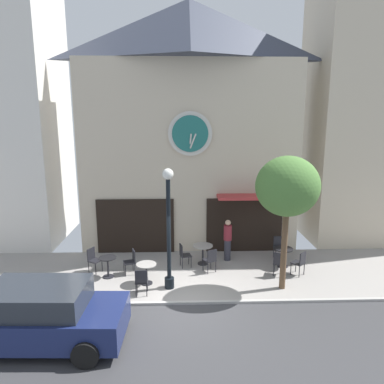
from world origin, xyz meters
TOP-DOWN VIEW (x-y plane):
  - ground_plane at (0.00, -0.33)m, footprint 24.00×9.54m
  - clock_building at (0.49, 5.55)m, footprint 9.15×3.49m
  - neighbor_building_right at (9.23, 6.28)m, footprint 6.44×3.68m
  - street_lamp at (-0.31, 1.11)m, footprint 0.36×0.36m
  - street_tree at (3.47, 0.96)m, footprint 2.04×1.84m
  - cafe_table_near_door at (-2.52, 2.00)m, footprint 0.62×0.62m
  - cafe_table_center at (-1.10, 1.44)m, footprint 0.69×0.69m
  - cafe_table_near_curb at (0.94, 3.06)m, footprint 0.77×0.77m
  - cafe_table_rightmost at (3.99, 2.69)m, footprint 0.72×0.72m
  - cafe_chair_left_end at (3.62, 1.92)m, footprint 0.52×0.52m
  - cafe_chair_facing_street at (0.19, 2.80)m, footprint 0.48×0.48m
  - cafe_chair_right_end at (-1.19, 0.62)m, footprint 0.41×0.41m
  - cafe_chair_under_awning at (-1.72, 2.28)m, footprint 0.51×0.51m
  - cafe_chair_facing_wall at (4.38, 1.91)m, footprint 0.56×0.56m
  - cafe_chair_outer at (-3.15, 2.49)m, footprint 0.55×0.55m
  - cafe_chair_near_lamp at (1.18, 2.28)m, footprint 0.54×0.54m
  - cafe_chair_mid_row at (4.04, 3.52)m, footprint 0.41×0.41m
  - pedestrian_maroon at (1.95, 3.40)m, footprint 0.45×0.45m
  - parked_car_navy at (-3.50, -1.77)m, footprint 4.37×2.15m

SIDE VIEW (x-z plane):
  - ground_plane at x=0.00m, z-range -0.09..0.04m
  - cafe_table_near_door at x=-2.52m, z-range 0.12..0.87m
  - cafe_table_center at x=-1.10m, z-range 0.14..0.86m
  - cafe_table_rightmost at x=3.99m, z-range 0.16..0.90m
  - cafe_chair_left_end at x=3.62m, z-range 0.08..0.98m
  - cafe_chair_facing_street at x=0.19m, z-range 0.08..0.98m
  - cafe_chair_right_end at x=-1.19m, z-range 0.08..0.98m
  - cafe_chair_under_awning at x=-1.72m, z-range 0.08..0.98m
  - cafe_chair_facing_wall at x=4.38m, z-range 0.08..0.98m
  - cafe_chair_outer at x=-3.15m, z-range 0.08..0.98m
  - cafe_chair_near_lamp at x=1.18m, z-range 0.08..0.98m
  - cafe_chair_mid_row at x=4.04m, z-range 0.08..0.98m
  - cafe_table_near_curb at x=0.94m, z-range 0.18..0.94m
  - parked_car_navy at x=-3.50m, z-range -0.01..1.54m
  - pedestrian_maroon at x=1.95m, z-range 0.03..1.70m
  - street_lamp at x=-0.31m, z-range 0.03..4.09m
  - street_tree at x=3.47m, z-range 1.23..5.68m
  - clock_building at x=0.49m, z-range 0.19..10.46m
  - neighbor_building_right at x=9.23m, z-range 0.00..11.98m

